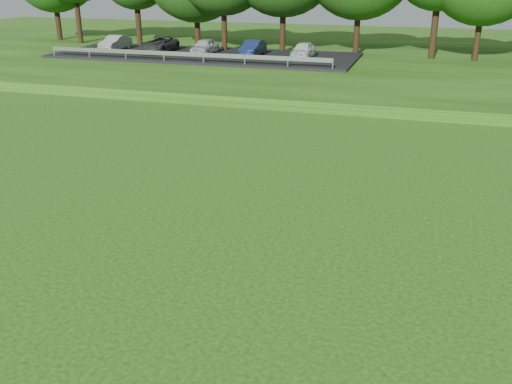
# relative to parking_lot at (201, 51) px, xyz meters

# --- Properties ---
(parking_lot) EXTENTS (24.00, 9.00, 1.38)m
(parking_lot) POSITION_rel_parking_lot_xyz_m (0.00, 0.00, 0.00)
(parking_lot) COLOR black
(parking_lot) RESTS_ON berm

